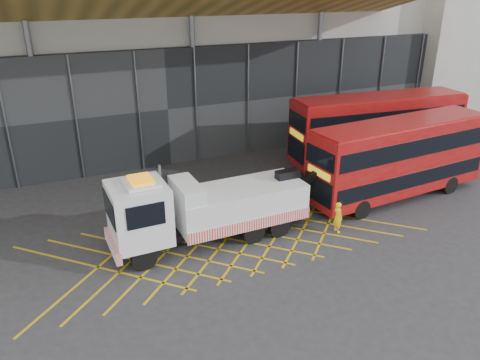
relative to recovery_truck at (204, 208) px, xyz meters
name	(u,v)px	position (x,y,z in m)	size (l,w,h in m)	color
ground_plane	(197,245)	(-0.48, -0.19, -1.87)	(120.00, 120.00, 0.00)	#2B2B2E
road_markings	(227,238)	(1.12, -0.19, -1.86)	(19.96, 7.16, 0.01)	gold
construction_building	(137,25)	(1.44, 18.20, 7.11)	(55.00, 23.97, 18.00)	#989892
east_building	(454,4)	(31.52, 15.81, 8.13)	(15.00, 12.00, 20.00)	gray
recovery_truck	(204,208)	(0.00, 0.00, 0.00)	(11.59, 2.92, 4.04)	black
bus_towed	(399,156)	(12.27, 0.27, 0.76)	(11.80, 3.51, 4.74)	maroon
bus_second	(377,127)	(14.67, 5.20, 0.89)	(12.42, 4.10, 4.96)	maroon
worker	(338,217)	(6.65, -1.87, -1.03)	(0.61, 0.40, 1.67)	yellow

